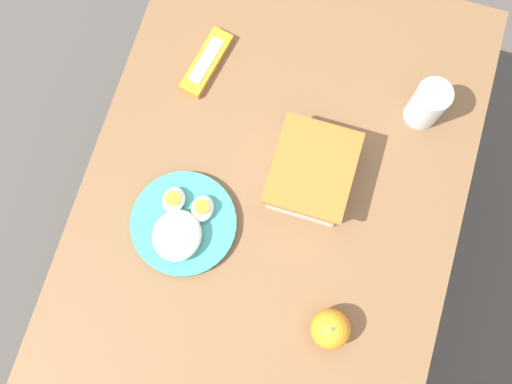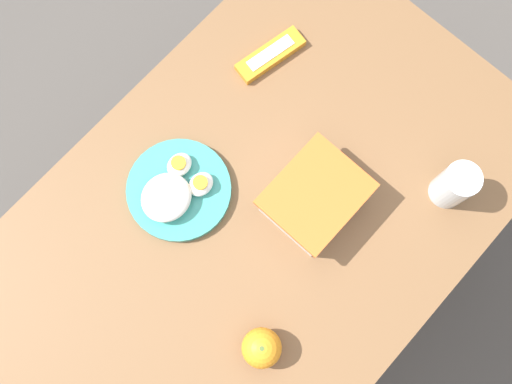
% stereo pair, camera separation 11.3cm
% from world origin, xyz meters
% --- Properties ---
extents(ground_plane, '(10.00, 10.00, 0.00)m').
position_xyz_m(ground_plane, '(0.00, 0.00, 0.00)').
color(ground_plane, '#4C4742').
extents(table, '(1.22, 0.73, 0.74)m').
position_xyz_m(table, '(0.00, 0.00, 0.64)').
color(table, brown).
rests_on(table, ground_plane).
extents(food_container, '(0.18, 0.15, 0.08)m').
position_xyz_m(food_container, '(-0.14, 0.06, 0.77)').
color(food_container, white).
rests_on(food_container, table).
extents(orange_fruit, '(0.07, 0.07, 0.07)m').
position_xyz_m(orange_fruit, '(0.12, 0.17, 0.77)').
color(orange_fruit, orange).
rests_on(orange_fruit, table).
extents(rice_plate, '(0.20, 0.20, 0.06)m').
position_xyz_m(rice_plate, '(0.02, -0.15, 0.76)').
color(rice_plate, teal).
rests_on(rice_plate, table).
extents(candy_bar, '(0.16, 0.07, 0.02)m').
position_xyz_m(candy_bar, '(-0.32, -0.21, 0.75)').
color(candy_bar, orange).
rests_on(candy_bar, table).
extents(drinking_glass, '(0.07, 0.07, 0.11)m').
position_xyz_m(drinking_glass, '(-0.34, 0.24, 0.79)').
color(drinking_glass, silver).
rests_on(drinking_glass, table).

